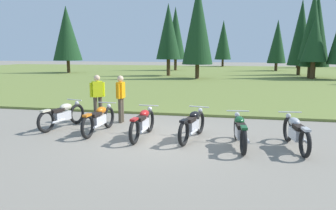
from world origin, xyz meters
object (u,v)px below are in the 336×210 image
at_px(motorcycle_silver, 296,132).
at_px(rider_near_row_end, 121,96).
at_px(rider_checking_bike, 98,95).
at_px(motorcycle_black, 193,124).
at_px(motorcycle_orange, 99,119).
at_px(motorcycle_red, 143,123).
at_px(motorcycle_british_green, 240,131).
at_px(motorcycle_cream, 63,115).

height_order(motorcycle_silver, rider_near_row_end, rider_near_row_end).
bearing_deg(rider_checking_bike, motorcycle_black, -26.13).
distance_m(motorcycle_orange, motorcycle_red, 1.51).
xyz_separation_m(motorcycle_black, motorcycle_british_green, (1.32, -0.47, 0.00)).
distance_m(motorcycle_cream, motorcycle_orange, 1.50).
relative_size(motorcycle_red, rider_checking_bike, 1.26).
bearing_deg(motorcycle_cream, rider_near_row_end, 36.81).
bearing_deg(rider_near_row_end, motorcycle_red, -53.68).
height_order(motorcycle_black, motorcycle_silver, same).
xyz_separation_m(motorcycle_british_green, motorcycle_silver, (1.41, 0.13, 0.00)).
height_order(motorcycle_orange, motorcycle_silver, same).
distance_m(motorcycle_cream, motorcycle_black, 4.42).
bearing_deg(motorcycle_red, motorcycle_silver, -3.40).
xyz_separation_m(motorcycle_black, motorcycle_silver, (2.73, -0.34, 0.00)).
xyz_separation_m(motorcycle_cream, rider_checking_bike, (0.68, 1.29, 0.51)).
distance_m(motorcycle_cream, motorcycle_silver, 7.17).
height_order(motorcycle_orange, motorcycle_red, same).
bearing_deg(motorcycle_orange, motorcycle_black, -3.18).
bearing_deg(rider_checking_bike, motorcycle_cream, -117.59).
distance_m(motorcycle_orange, motorcycle_british_green, 4.30).
distance_m(motorcycle_british_green, rider_checking_bike, 5.55).
bearing_deg(motorcycle_red, motorcycle_cream, 168.05).
xyz_separation_m(motorcycle_cream, motorcycle_orange, (1.45, -0.36, 0.00)).
bearing_deg(rider_checking_bike, motorcycle_red, -40.29).
bearing_deg(rider_checking_bike, rider_near_row_end, -6.01).
bearing_deg(motorcycle_orange, motorcycle_silver, -5.10).
bearing_deg(motorcycle_black, motorcycle_british_green, -19.52).
bearing_deg(motorcycle_british_green, motorcycle_cream, 170.11).
distance_m(motorcycle_british_green, motorcycle_silver, 1.42).
distance_m(motorcycle_orange, motorcycle_silver, 5.69).
bearing_deg(motorcycle_british_green, motorcycle_silver, 5.09).
bearing_deg(motorcycle_red, motorcycle_orange, 170.18).
xyz_separation_m(motorcycle_orange, rider_near_row_end, (0.15, 1.56, 0.51)).
xyz_separation_m(motorcycle_orange, rider_checking_bike, (-0.77, 1.66, 0.51)).
relative_size(motorcycle_british_green, rider_checking_bike, 1.26).
relative_size(motorcycle_british_green, motorcycle_silver, 1.00).
distance_m(motorcycle_orange, motorcycle_black, 2.94).
distance_m(rider_near_row_end, rider_checking_bike, 0.93).
bearing_deg(motorcycle_cream, motorcycle_black, -6.85).
relative_size(motorcycle_cream, motorcycle_orange, 0.98).
xyz_separation_m(motorcycle_british_green, rider_checking_bike, (-5.03, 2.29, 0.51)).
bearing_deg(motorcycle_british_green, motorcycle_orange, 171.57).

